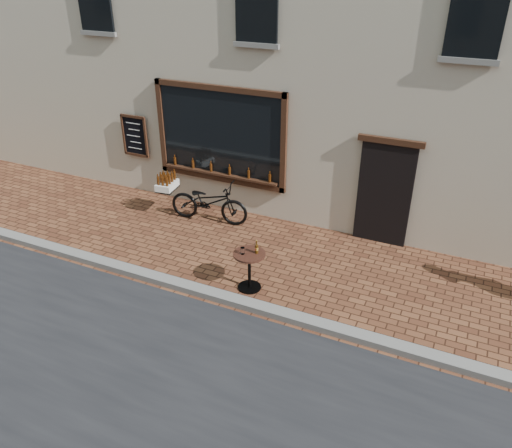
% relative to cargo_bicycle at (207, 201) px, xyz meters
% --- Properties ---
extents(ground, '(90.00, 90.00, 0.00)m').
position_rel_cargo_bicycle_xyz_m(ground, '(1.90, -2.73, -0.50)').
color(ground, '#502A1A').
rests_on(ground, ground).
extents(kerb, '(90.00, 0.25, 0.12)m').
position_rel_cargo_bicycle_xyz_m(kerb, '(1.90, -2.53, -0.44)').
color(kerb, slate).
rests_on(kerb, ground).
extents(cargo_bicycle, '(2.20, 0.87, 1.05)m').
position_rel_cargo_bicycle_xyz_m(cargo_bicycle, '(0.00, 0.00, 0.00)').
color(cargo_bicycle, black).
rests_on(cargo_bicycle, ground).
extents(bistro_table, '(0.59, 0.59, 1.01)m').
position_rel_cargo_bicycle_xyz_m(bistro_table, '(2.01, -2.00, 0.04)').
color(bistro_table, black).
rests_on(bistro_table, ground).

